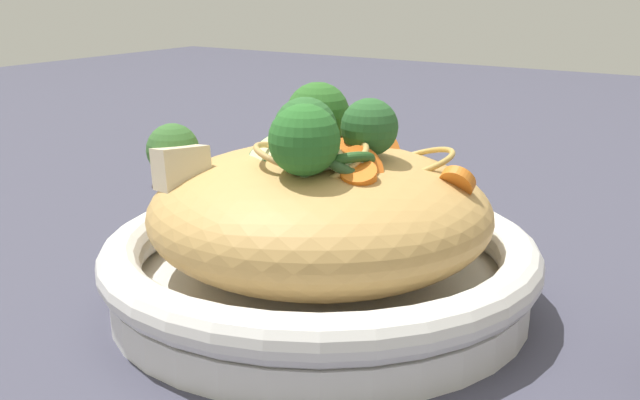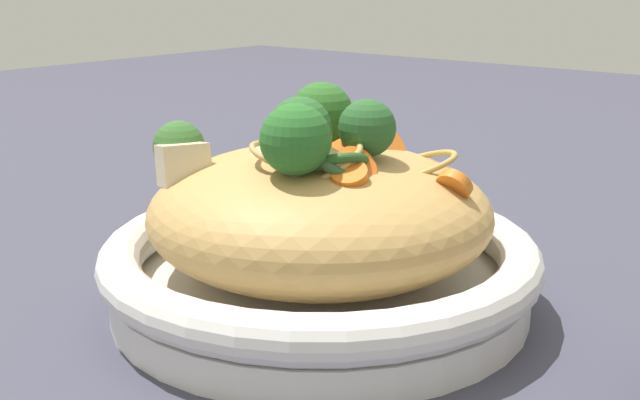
# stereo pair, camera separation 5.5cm
# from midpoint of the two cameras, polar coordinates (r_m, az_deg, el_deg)

# --- Properties ---
(ground_plane) EXTENTS (3.00, 3.00, 0.00)m
(ground_plane) POSITION_cam_midpoint_polar(r_m,az_deg,el_deg) (0.58, 2.75, -7.51)
(ground_plane) COLOR #3D3D4D
(serving_bowl) EXTENTS (0.31, 0.31, 0.05)m
(serving_bowl) POSITION_cam_midpoint_polar(r_m,az_deg,el_deg) (0.57, 2.79, -4.94)
(serving_bowl) COLOR white
(serving_bowl) RESTS_ON ground_plane
(noodle_heap) EXTENTS (0.24, 0.24, 0.10)m
(noodle_heap) POSITION_cam_midpoint_polar(r_m,az_deg,el_deg) (0.55, 2.87, -0.91)
(noodle_heap) COLOR tan
(noodle_heap) RESTS_ON serving_bowl
(broccoli_florets) EXTENTS (0.12, 0.18, 0.08)m
(broccoli_florets) POSITION_cam_midpoint_polar(r_m,az_deg,el_deg) (0.53, 1.27, 4.88)
(broccoli_florets) COLOR #96C06F
(broccoli_florets) RESTS_ON serving_bowl
(carrot_coins) EXTENTS (0.12, 0.10, 0.04)m
(carrot_coins) POSITION_cam_midpoint_polar(r_m,az_deg,el_deg) (0.52, 6.98, 2.57)
(carrot_coins) COLOR orange
(carrot_coins) RESTS_ON serving_bowl
(zucchini_slices) EXTENTS (0.06, 0.11, 0.03)m
(zucchini_slices) POSITION_cam_midpoint_polar(r_m,az_deg,el_deg) (0.51, 2.74, 2.94)
(zucchini_slices) COLOR #C5DE96
(zucchini_slices) RESTS_ON serving_bowl
(chicken_chunks) EXTENTS (0.15, 0.12, 0.05)m
(chicken_chunks) POSITION_cam_midpoint_polar(r_m,az_deg,el_deg) (0.55, -1.35, 3.35)
(chicken_chunks) COLOR beige
(chicken_chunks) RESTS_ON serving_bowl
(chopsticks_pair) EXTENTS (0.15, 0.18, 0.01)m
(chopsticks_pair) POSITION_cam_midpoint_polar(r_m,az_deg,el_deg) (0.90, -1.03, 1.47)
(chopsticks_pair) COLOR black
(chopsticks_pair) RESTS_ON ground_plane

